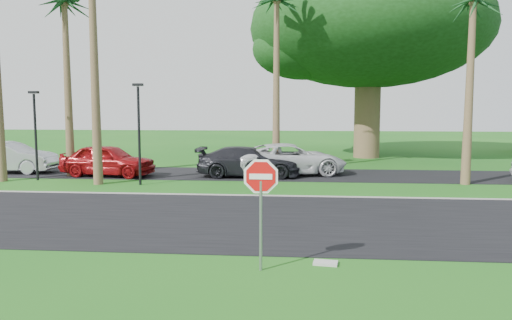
{
  "coord_description": "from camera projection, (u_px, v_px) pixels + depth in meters",
  "views": [
    {
      "loc": [
        1.35,
        -13.68,
        3.62
      ],
      "look_at": [
        -0.15,
        3.04,
        1.8
      ],
      "focal_mm": 35.0,
      "sensor_mm": 36.0,
      "label": 1
    }
  ],
  "objects": [
    {
      "name": "ground",
      "position": [
        252.0,
        235.0,
        14.06
      ],
      "size": [
        120.0,
        120.0,
        0.0
      ],
      "primitive_type": "plane",
      "color": "#165415",
      "rests_on": "ground"
    },
    {
      "name": "road",
      "position": [
        258.0,
        219.0,
        16.04
      ],
      "size": [
        120.0,
        8.0,
        0.02
      ],
      "primitive_type": "cube",
      "color": "black",
      "rests_on": "ground"
    },
    {
      "name": "parking_strip",
      "position": [
        275.0,
        174.0,
        26.44
      ],
      "size": [
        120.0,
        5.0,
        0.02
      ],
      "primitive_type": "cube",
      "color": "black",
      "rests_on": "ground"
    },
    {
      "name": "curb",
      "position": [
        266.0,
        196.0,
        20.05
      ],
      "size": [
        120.0,
        0.12,
        0.06
      ],
      "primitive_type": "cube",
      "color": "gray",
      "rests_on": "ground"
    },
    {
      "name": "stop_sign_near",
      "position": [
        261.0,
        191.0,
        10.85
      ],
      "size": [
        1.05,
        0.07,
        2.62
      ],
      "color": "gray",
      "rests_on": "ground"
    },
    {
      "name": "palm_left_mid",
      "position": [
        64.0,
        5.0,
        24.95
      ],
      "size": [
        5.0,
        5.0,
        10.0
      ],
      "color": "brown",
      "rests_on": "ground"
    },
    {
      "name": "palm_center",
      "position": [
        277.0,
        3.0,
        26.94
      ],
      "size": [
        5.0,
        5.0,
        10.5
      ],
      "color": "brown",
      "rests_on": "ground"
    },
    {
      "name": "palm_right_near",
      "position": [
        473.0,
        3.0,
        22.28
      ],
      "size": [
        5.0,
        5.0,
        9.5
      ],
      "color": "brown",
      "rests_on": "ground"
    },
    {
      "name": "canopy_tree",
      "position": [
        369.0,
        28.0,
        34.35
      ],
      "size": [
        16.5,
        16.5,
        13.12
      ],
      "color": "brown",
      "rests_on": "ground"
    },
    {
      "name": "streetlight_left",
      "position": [
        35.0,
        129.0,
        24.22
      ],
      "size": [
        0.45,
        0.25,
        4.34
      ],
      "color": "black",
      "rests_on": "ground"
    },
    {
      "name": "streetlight_right",
      "position": [
        139.0,
        127.0,
        22.72
      ],
      "size": [
        0.45,
        0.25,
        4.64
      ],
      "color": "black",
      "rests_on": "ground"
    },
    {
      "name": "car_silver",
      "position": [
        9.0,
        158.0,
        27.0
      ],
      "size": [
        5.12,
        1.96,
        1.67
      ],
      "primitive_type": "imported",
      "rotation": [
        0.0,
        0.0,
        1.61
      ],
      "color": "#B6B9BE",
      "rests_on": "ground"
    },
    {
      "name": "car_red",
      "position": [
        108.0,
        160.0,
        25.74
      ],
      "size": [
        5.02,
        2.45,
        1.65
      ],
      "primitive_type": "imported",
      "rotation": [
        0.0,
        0.0,
        1.46
      ],
      "color": "maroon",
      "rests_on": "ground"
    },
    {
      "name": "car_dark",
      "position": [
        249.0,
        162.0,
        25.49
      ],
      "size": [
        5.3,
        2.21,
        1.53
      ],
      "primitive_type": "imported",
      "rotation": [
        0.0,
        0.0,
        1.58
      ],
      "color": "black",
      "rests_on": "ground"
    },
    {
      "name": "car_minivan",
      "position": [
        290.0,
        159.0,
        26.21
      ],
      "size": [
        6.42,
        4.1,
        1.65
      ],
      "primitive_type": "imported",
      "rotation": [
        0.0,
        0.0,
        1.82
      ],
      "color": "silver",
      "rests_on": "ground"
    },
    {
      "name": "utility_slab",
      "position": [
        325.0,
        263.0,
        11.46
      ],
      "size": [
        0.59,
        0.42,
        0.06
      ],
      "primitive_type": "cube",
      "rotation": [
        0.0,
        0.0,
        -0.14
      ],
      "color": "#A8A7A0",
      "rests_on": "ground"
    }
  ]
}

